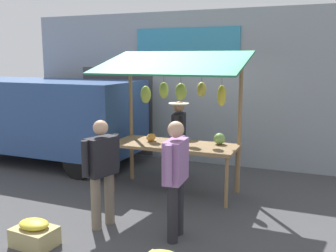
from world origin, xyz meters
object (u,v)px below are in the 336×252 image
object	(u,v)px
market_stall	(176,106)
shopper_with_shopping_bag	(176,172)
vendor_with_sunhat	(179,134)
shopper_in_striped_shirt	(102,167)
produce_crate_side	(35,234)
parked_van	(39,113)

from	to	relation	value
market_stall	shopper_with_shopping_bag	distance (m)	1.96
vendor_with_sunhat	shopper_in_striped_shirt	world-z (taller)	vendor_with_sunhat
shopper_with_shopping_bag	shopper_in_striped_shirt	size ratio (longest dim) A/B	1.03
market_stall	vendor_with_sunhat	size ratio (longest dim) A/B	1.62
shopper_in_striped_shirt	produce_crate_side	size ratio (longest dim) A/B	2.70
parked_van	vendor_with_sunhat	bearing A→B (deg)	179.03
shopper_in_striped_shirt	parked_van	distance (m)	4.15
vendor_with_sunhat	produce_crate_side	world-z (taller)	vendor_with_sunhat
vendor_with_sunhat	parked_van	world-z (taller)	parked_van
shopper_in_striped_shirt	parked_van	world-z (taller)	parked_van
vendor_with_sunhat	shopper_with_shopping_bag	size ratio (longest dim) A/B	0.98
vendor_with_sunhat	shopper_in_striped_shirt	distance (m)	2.48
vendor_with_sunhat	parked_van	size ratio (longest dim) A/B	0.35
parked_van	market_stall	bearing A→B (deg)	168.40
shopper_with_shopping_bag	parked_van	bearing A→B (deg)	56.46
market_stall	produce_crate_side	distance (m)	3.10
market_stall	shopper_with_shopping_bag	world-z (taller)	market_stall
shopper_with_shopping_bag	vendor_with_sunhat	bearing A→B (deg)	16.29
produce_crate_side	shopper_with_shopping_bag	bearing A→B (deg)	-151.04
market_stall	produce_crate_side	bearing A→B (deg)	70.43
market_stall	parked_van	bearing A→B (deg)	-12.17
shopper_in_striped_shirt	market_stall	bearing A→B (deg)	3.06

